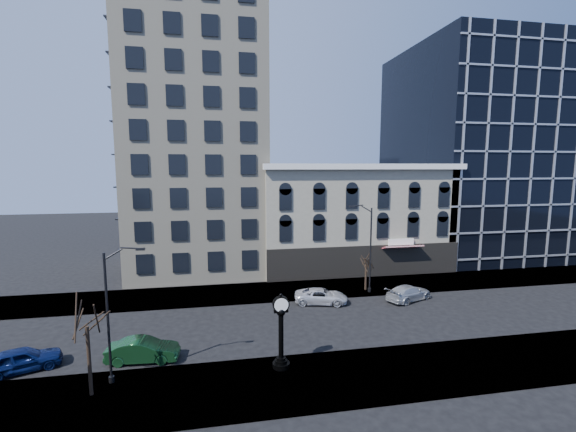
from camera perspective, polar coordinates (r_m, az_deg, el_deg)
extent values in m
plane|color=black|center=(30.89, -2.40, -15.95)|extent=(160.00, 160.00, 0.00)
cube|color=gray|center=(38.29, -4.11, -11.16)|extent=(160.00, 6.00, 0.12)
cube|color=gray|center=(23.81, 0.53, -23.36)|extent=(160.00, 6.00, 0.12)
cube|color=beige|center=(47.62, -13.32, 15.37)|extent=(15.00, 15.00, 38.00)
cube|color=gray|center=(47.28, 9.33, -0.28)|extent=(22.00, 10.00, 12.00)
cube|color=white|center=(42.01, 11.92, 7.19)|extent=(22.60, 0.80, 0.60)
cube|color=black|center=(43.42, 11.47, -6.66)|extent=(22.00, 0.30, 3.60)
cube|color=maroon|center=(44.22, 16.62, -4.44)|extent=(4.50, 1.18, 0.55)
cube|color=black|center=(60.84, 26.05, 8.32)|extent=(20.00, 20.00, 28.00)
cylinder|color=black|center=(25.04, -1.03, -21.17)|extent=(1.05, 1.05, 0.29)
cylinder|color=black|center=(24.93, -1.03, -20.69)|extent=(0.77, 0.77, 0.19)
cylinder|color=black|center=(24.85, -1.03, -20.34)|extent=(0.57, 0.57, 0.15)
cylinder|color=black|center=(24.20, -1.04, -17.29)|extent=(0.31, 0.31, 2.77)
sphere|color=black|center=(23.62, -1.05, -14.02)|extent=(0.54, 0.54, 0.54)
cube|color=black|center=(23.59, -1.05, -13.81)|extent=(0.86, 0.21, 0.24)
cylinder|color=black|center=(23.45, -1.05, -12.93)|extent=(1.00, 0.31, 0.99)
cylinder|color=white|center=(23.30, -0.99, -13.07)|extent=(0.84, 0.02, 0.84)
cylinder|color=white|center=(23.60, -1.12, -12.80)|extent=(0.84, 0.02, 0.84)
sphere|color=black|center=(23.26, -1.06, -11.61)|extent=(0.19, 0.19, 0.19)
cylinder|color=black|center=(24.16, -25.13, -13.63)|extent=(0.14, 0.14, 7.47)
cylinder|color=black|center=(25.62, -24.66, -21.11)|extent=(0.31, 0.31, 0.35)
cube|color=black|center=(22.71, -21.64, -4.61)|extent=(0.48, 0.20, 0.12)
cylinder|color=black|center=(37.83, 12.13, -5.00)|extent=(0.15, 0.15, 8.20)
cylinder|color=black|center=(38.85, 11.97, -10.64)|extent=(0.34, 0.34, 0.38)
cube|color=black|center=(36.71, 9.58, 1.39)|extent=(0.55, 0.27, 0.13)
cylinder|color=black|center=(24.10, -27.37, -18.54)|extent=(0.19, 0.19, 3.82)
cylinder|color=black|center=(39.10, 11.46, -8.78)|extent=(0.22, 0.22, 2.64)
imported|color=#0C194C|center=(29.33, -34.74, -17.08)|extent=(4.60, 3.19, 1.45)
imported|color=#143F1E|center=(27.25, -20.67, -18.09)|extent=(4.49, 1.85, 1.45)
imported|color=silver|center=(35.35, 4.95, -11.75)|extent=(5.12, 3.25, 1.32)
imported|color=#A5A8AD|center=(37.67, 17.45, -10.79)|extent=(5.17, 3.68, 1.39)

